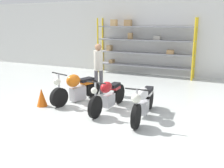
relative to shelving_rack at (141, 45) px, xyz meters
The scene contains 8 objects.
ground_plane 5.59m from the shelving_rack, 81.96° to the right, with size 30.00×30.00×0.00m, color silver.
back_wall 0.90m from the shelving_rack, 25.43° to the left, with size 30.00×0.08×3.60m.
shelving_rack is the anchor object (origin of this frame).
motorcycle_orange 5.13m from the shelving_rack, 95.44° to the right, with size 0.86×1.94×1.03m.
motorcycle_red 5.43m from the shelving_rack, 81.52° to the right, with size 0.57×2.06×0.98m.
motorcycle_white 5.87m from the shelving_rack, 70.71° to the right, with size 0.59×2.10×0.98m.
person_browsing 3.91m from the shelving_rack, 93.81° to the right, with size 0.45×0.45×1.78m.
traffic_cone 6.05m from the shelving_rack, 101.65° to the right, with size 0.32×0.32×0.55m.
Camera 1 is at (3.04, -6.16, 2.48)m, focal length 40.00 mm.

